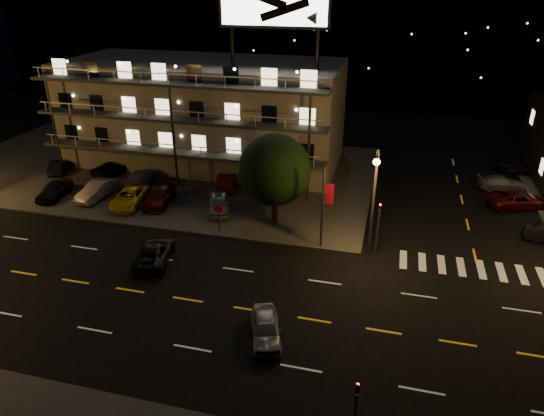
% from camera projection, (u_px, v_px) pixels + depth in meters
% --- Properties ---
extents(ground, '(140.00, 140.00, 0.00)m').
position_uv_depth(ground, '(218.00, 305.00, 29.79)').
color(ground, black).
rests_on(ground, ground).
extents(curb_nw, '(44.00, 24.00, 0.15)m').
position_uv_depth(curb_nw, '(157.00, 169.00, 50.32)').
color(curb_nw, '#333331').
rests_on(curb_nw, ground).
extents(motel, '(28.00, 13.80, 18.10)m').
position_uv_depth(motel, '(205.00, 112.00, 50.51)').
color(motel, gray).
rests_on(motel, ground).
extents(hill_backdrop, '(120.00, 25.00, 24.00)m').
position_uv_depth(hill_backdrop, '(317.00, 16.00, 86.07)').
color(hill_backdrop, black).
rests_on(hill_backdrop, ground).
extents(streetlight_nc, '(0.44, 1.92, 8.00)m').
position_uv_depth(streetlight_nc, '(374.00, 194.00, 32.65)').
color(streetlight_nc, '#2D2D30').
rests_on(streetlight_nc, ground).
extents(signal_nw, '(0.20, 0.27, 4.60)m').
position_uv_depth(signal_nw, '(378.00, 222.00, 34.07)').
color(signal_nw, '#2D2D30').
rests_on(signal_nw, ground).
extents(signal_sw, '(0.20, 0.27, 4.60)m').
position_uv_depth(signal_sw, '(355.00, 414.00, 19.25)').
color(signal_sw, '#2D2D30').
rests_on(signal_sw, ground).
extents(banner_north, '(0.83, 0.16, 6.40)m').
position_uv_depth(banner_north, '(324.00, 206.00, 34.49)').
color(banner_north, '#2D2D30').
rests_on(banner_north, ground).
extents(stop_sign, '(0.91, 0.11, 2.61)m').
position_uv_depth(stop_sign, '(219.00, 214.00, 37.19)').
color(stop_sign, '#2D2D30').
rests_on(stop_sign, ground).
extents(tree, '(5.85, 5.63, 7.36)m').
position_uv_depth(tree, '(274.00, 172.00, 37.50)').
color(tree, black).
rests_on(tree, curb_nw).
extents(lot_car_0, '(2.09, 4.35, 1.43)m').
position_uv_depth(lot_car_0, '(54.00, 190.00, 43.46)').
color(lot_car_0, black).
rests_on(lot_car_0, curb_nw).
extents(lot_car_1, '(2.11, 4.69, 1.49)m').
position_uv_depth(lot_car_1, '(97.00, 190.00, 43.33)').
color(lot_car_1, gray).
rests_on(lot_car_1, curb_nw).
extents(lot_car_2, '(2.90, 5.19, 1.37)m').
position_uv_depth(lot_car_2, '(129.00, 197.00, 42.06)').
color(lot_car_2, yellow).
rests_on(lot_car_2, curb_nw).
extents(lot_car_3, '(2.49, 4.98, 1.39)m').
position_uv_depth(lot_car_3, '(159.00, 196.00, 42.26)').
color(lot_car_3, '#510B0D').
rests_on(lot_car_3, curb_nw).
extents(lot_car_4, '(3.13, 4.75, 1.50)m').
position_uv_depth(lot_car_4, '(219.00, 203.00, 40.82)').
color(lot_car_4, gray).
rests_on(lot_car_4, curb_nw).
extents(lot_car_5, '(2.79, 4.02, 1.26)m').
position_uv_depth(lot_car_5, '(58.00, 166.00, 49.04)').
color(lot_car_5, black).
rests_on(lot_car_5, curb_nw).
extents(lot_car_6, '(3.44, 4.87, 1.23)m').
position_uv_depth(lot_car_6, '(113.00, 168.00, 48.63)').
color(lot_car_6, black).
rests_on(lot_car_6, curb_nw).
extents(lot_car_7, '(2.36, 5.01, 1.41)m').
position_uv_depth(lot_car_7, '(142.00, 177.00, 46.14)').
color(lot_car_7, gray).
rests_on(lot_car_7, curb_nw).
extents(lot_car_8, '(2.76, 4.13, 1.31)m').
position_uv_depth(lot_car_8, '(224.00, 182.00, 45.16)').
color(lot_car_8, black).
rests_on(lot_car_8, curb_nw).
extents(lot_car_9, '(2.40, 4.56, 1.43)m').
position_uv_depth(lot_car_9, '(227.00, 181.00, 45.30)').
color(lot_car_9, '#510B0D').
rests_on(lot_car_9, curb_nw).
extents(side_car_1, '(5.57, 3.95, 1.41)m').
position_uv_depth(side_car_1, '(517.00, 200.00, 41.94)').
color(side_car_1, '#510B0D').
rests_on(side_car_1, ground).
extents(side_car_2, '(4.53, 2.55, 1.24)m').
position_uv_depth(side_car_2, '(501.00, 183.00, 45.55)').
color(side_car_2, gray).
rests_on(side_car_2, ground).
extents(side_car_3, '(4.77, 3.18, 1.51)m').
position_uv_depth(side_car_3, '(517.00, 166.00, 49.28)').
color(side_car_3, black).
rests_on(side_car_3, ground).
extents(road_car_east, '(2.77, 4.22, 1.34)m').
position_uv_depth(road_car_east, '(266.00, 328.00, 26.79)').
color(road_car_east, gray).
rests_on(road_car_east, ground).
extents(road_car_west, '(3.26, 5.22, 1.35)m').
position_uv_depth(road_car_west, '(154.00, 253.00, 34.05)').
color(road_car_west, black).
rests_on(road_car_west, ground).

